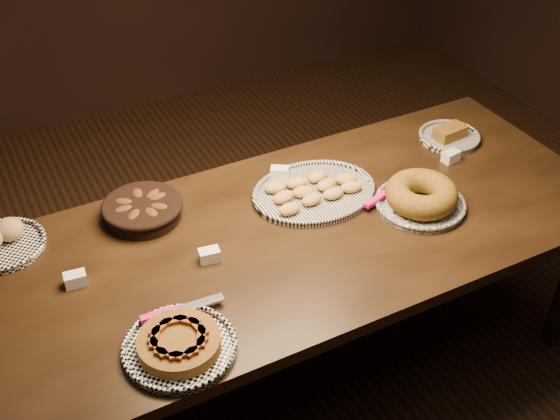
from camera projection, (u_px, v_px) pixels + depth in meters
name	position (u px, v px, depth m)	size (l,w,h in m)	color
ground	(294.00, 368.00, 2.96)	(5.00, 5.00, 0.00)	black
buffet_table	(296.00, 246.00, 2.55)	(2.40, 1.00, 0.75)	black
apple_tart_plate	(179.00, 344.00, 2.04)	(0.36, 0.34, 0.06)	white
madeleine_platter	(313.00, 191.00, 2.66)	(0.48, 0.39, 0.05)	black
bundt_cake_plate	(421.00, 197.00, 2.58)	(0.37, 0.34, 0.11)	black
croissant_basket	(143.00, 209.00, 2.53)	(0.30, 0.30, 0.07)	black
bread_roll_plate	(1.00, 241.00, 2.41)	(0.29, 0.29, 0.09)	white
loaf_plate	(449.00, 136.00, 2.98)	(0.26, 0.26, 0.06)	black
tent_cards	(292.00, 210.00, 2.56)	(1.62, 0.45, 0.04)	white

